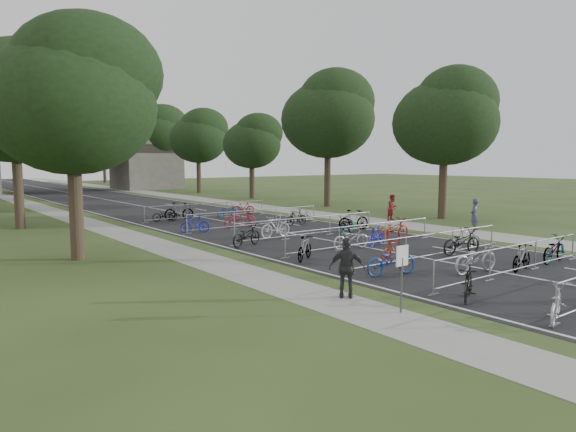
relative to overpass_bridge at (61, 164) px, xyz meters
name	(u,v)px	position (x,y,z in m)	size (l,w,h in m)	color
road	(99,198)	(0.00, -15.00, -3.53)	(11.00, 140.00, 0.01)	black
sidewalk_right	(169,195)	(8.00, -15.00, -3.53)	(3.00, 140.00, 0.01)	gray
sidewalk_left	(21,202)	(-7.50, -15.00, -3.53)	(2.00, 140.00, 0.01)	gray
lane_markings	(99,198)	(0.00, -15.00, -3.53)	(0.12, 140.00, 0.00)	silver
overpass_bridge	(61,164)	(0.00, 0.00, 0.00)	(31.00, 8.00, 7.05)	#4E4B46
park_sign	(402,266)	(-6.80, -62.00, -2.27)	(0.45, 0.06, 1.83)	#4C4C51
tree_left_0	(74,99)	(-11.39, -49.07, 2.96)	(6.72, 6.72, 10.25)	#33261C
tree_right_0	(447,118)	(13.11, -49.07, 3.39)	(7.17, 7.17, 10.93)	#33261C
tree_left_1	(16,104)	(-11.39, -37.07, 3.77)	(7.56, 7.56, 11.53)	#33261C
tree_right_1	(329,116)	(13.11, -37.07, 4.37)	(8.18, 8.18, 12.47)	#33261C
tree_right_2	(253,142)	(13.11, -25.07, 2.41)	(6.16, 6.16, 9.39)	#33261C
tree_right_3	(199,137)	(13.11, -13.07, 3.39)	(7.17, 7.17, 10.93)	#33261C
tree_right_4	(159,133)	(13.11, -1.07, 4.37)	(8.18, 8.18, 12.47)	#33261C
tree_right_5	(129,148)	(13.11, 10.93, 2.41)	(6.16, 6.16, 9.39)	#33261C
tree_right_6	(104,144)	(13.11, 22.93, 3.39)	(7.17, 7.17, 10.93)	#33261C
barrier_row_1	(514,259)	(0.00, -61.40, -2.99)	(9.70, 0.08, 1.10)	#9B9DA3
barrier_row_2	(430,246)	(0.00, -57.80, -2.99)	(9.70, 0.08, 1.10)	#9B9DA3
barrier_row_3	(363,235)	(0.00, -54.00, -2.99)	(9.70, 0.08, 1.10)	#9B9DA3
barrier_row_4	(309,227)	(0.00, -50.00, -2.99)	(9.70, 0.08, 1.10)	#9B9DA3
barrier_row_5	(256,218)	(0.00, -45.00, -2.99)	(9.70, 0.08, 1.10)	#9B9DA3
barrier_row_6	(208,211)	(0.00, -39.00, -2.99)	(9.70, 0.08, 1.10)	#9B9DA3
bike_0	(556,304)	(-4.30, -64.86, -3.06)	(0.62, 1.79, 0.94)	#A5A5AD
bike_4	(468,283)	(-4.30, -62.38, -3.03)	(0.47, 1.68, 1.01)	black
bike_5	(476,258)	(-0.93, -60.47, -2.97)	(0.75, 2.15, 1.13)	#9FA1A7
bike_6	(522,258)	(0.77, -61.28, -3.03)	(0.47, 1.67, 1.00)	#9B9DA3
bike_7	(554,249)	(3.30, -61.25, -3.00)	(0.71, 2.04, 1.07)	#9B9DA3
bike_8	(391,261)	(-3.59, -58.84, -2.99)	(0.72, 2.05, 1.08)	navy
bike_9	(395,250)	(-1.75, -57.44, -3.03)	(0.47, 1.68, 1.01)	maroon
bike_10	(462,242)	(1.94, -57.98, -2.98)	(0.74, 2.13, 1.12)	black
bike_11	(466,239)	(3.22, -57.35, -3.03)	(0.47, 1.67, 1.00)	#94969B
bike_12	(305,249)	(-4.30, -54.91, -3.03)	(0.47, 1.67, 1.00)	#9B9DA3
bike_13	(351,238)	(-0.89, -54.10, -3.02)	(0.68, 1.95, 1.02)	#A5A5AD
bike_14	(376,236)	(0.52, -54.33, -3.04)	(0.47, 1.65, 0.99)	#1B2299
bike_15	(393,229)	(2.76, -53.46, -2.98)	(0.74, 2.12, 1.11)	maroon
bike_16	(246,235)	(-4.30, -50.59, -3.00)	(0.71, 2.04, 1.07)	black
bike_17	(276,227)	(-1.67, -49.33, -2.93)	(0.56, 2.00, 1.20)	#A7A6AD
bike_18	(347,225)	(2.26, -50.56, -3.00)	(0.71, 2.05, 1.08)	#9B9DA3
bike_19	(353,220)	(3.67, -49.66, -2.93)	(0.57, 2.00, 1.20)	#9B9DA3
bike_20	(195,224)	(-4.11, -45.04, -3.02)	(0.48, 1.70, 1.02)	navy
bike_21	(240,218)	(-0.77, -44.44, -2.99)	(0.72, 2.06, 1.08)	maroon
bike_22	(297,218)	(2.53, -45.81, -3.05)	(0.46, 1.61, 0.97)	black
bike_23	(300,214)	(4.30, -43.97, -3.08)	(0.60, 1.71, 0.90)	#A0A0A7
bike_24	(165,215)	(-3.15, -38.87, -3.09)	(0.58, 1.67, 0.88)	black
bike_25	(179,211)	(-2.07, -38.72, -2.94)	(0.56, 1.99, 1.19)	#9B9DA3
bike_26	(227,211)	(1.45, -39.23, -3.07)	(0.62, 1.77, 0.93)	#1C409A
bike_27	(243,208)	(3.40, -38.28, -3.04)	(0.46, 1.63, 0.98)	maroon
pedestrian_a	(474,215)	(8.78, -54.20, -2.59)	(0.69, 0.45, 1.88)	#34384E
pedestrian_b	(393,208)	(9.20, -47.81, -2.65)	(0.85, 0.67, 1.76)	maroon
pedestrian_c	(347,268)	(-6.92, -60.05, -2.64)	(1.05, 0.44, 1.79)	#272629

